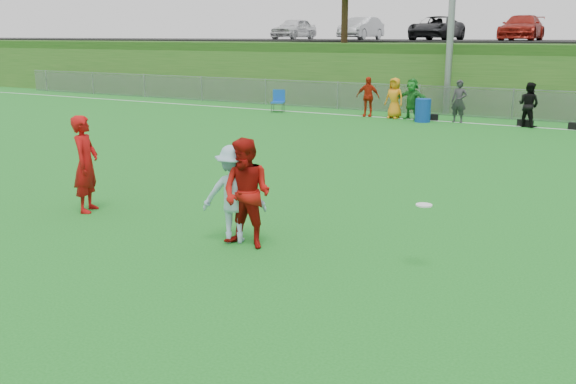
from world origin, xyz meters
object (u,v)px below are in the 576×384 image
Objects in this scene: player_blue at (234,194)px; recycling_bin at (423,110)px; player_red_left at (86,164)px; player_red_center at (247,194)px; frisbee at (424,205)px.

recycling_bin is at bearing -109.25° from player_blue.
player_red_left is at bearing -29.07° from player_blue.
player_red_center reaches higher than frisbee.
player_red_left reaches higher than player_blue.
player_red_center is at bearing -171.88° from frisbee.
player_red_center is 7.46× the size of frisbee.
player_blue reaches higher than recycling_bin.
player_red_left is 16.45m from recycling_bin.
player_red_center is 0.37m from player_blue.
frisbee is (3.20, 0.28, 0.16)m from player_blue.
frisbee is 0.26× the size of recycling_bin.
player_blue is 1.78× the size of recycling_bin.
frisbee is at bearing 158.70° from player_blue.
recycling_bin is (-5.24, 16.26, -0.53)m from frisbee.
player_blue is (-0.34, 0.13, -0.08)m from player_red_center.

